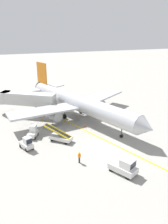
{
  "coord_description": "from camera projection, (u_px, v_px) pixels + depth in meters",
  "views": [
    {
      "loc": [
        -14.19,
        -27.47,
        17.57
      ],
      "look_at": [
        0.29,
        10.43,
        2.5
      ],
      "focal_mm": 35.91,
      "sensor_mm": 36.0,
      "label": 1
    }
  ],
  "objects": [
    {
      "name": "safety_cone_nose_right",
      "position": [
        85.0,
        125.0,
        42.97
      ],
      "size": [
        0.36,
        0.36,
        0.44
      ],
      "primitive_type": "cone",
      "color": "orange",
      "rests_on": "ground"
    },
    {
      "name": "pushback_tug",
      "position": [
        124.0,
        166.0,
        28.76
      ],
      "size": [
        3.34,
        4.07,
        2.2
      ],
      "color": "silver",
      "rests_on": "ground"
    },
    {
      "name": "airliner",
      "position": [
        77.0,
        102.0,
        45.98
      ],
      "size": [
        27.51,
        34.18,
        10.1
      ],
      "color": "#B2B5BA",
      "rests_on": "ground"
    },
    {
      "name": "ground_crew_marshaller",
      "position": [
        79.0,
        157.0,
        31.04
      ],
      "size": [
        0.36,
        0.24,
        1.7
      ],
      "color": "#26262D",
      "rests_on": "ground"
    },
    {
      "name": "taxi_line_yellow",
      "position": [
        95.0,
        135.0,
        39.4
      ],
      "size": [
        27.52,
        75.32,
        0.01
      ],
      "primitive_type": "cube",
      "rotation": [
        0.0,
        0.0,
        0.35
      ],
      "color": "yellow",
      "rests_on": "ground"
    },
    {
      "name": "belt_loader_forward_hold",
      "position": [
        60.0,
        137.0,
        37.19
      ],
      "size": [
        4.4,
        4.44,
        2.59
      ],
      "color": "silver",
      "rests_on": "ground"
    },
    {
      "name": "safety_cone_nose_left",
      "position": [
        43.0,
        119.0,
        45.89
      ],
      "size": [
        0.36,
        0.36,
        0.44
      ],
      "primitive_type": "cone",
      "color": "orange",
      "rests_on": "ground"
    },
    {
      "name": "baggage_tug_near_wing",
      "position": [
        27.0,
        144.0,
        34.64
      ],
      "size": [
        2.15,
        2.72,
        2.1
      ],
      "color": "silver",
      "rests_on": "ground"
    },
    {
      "name": "baggage_tug_by_cargo_door",
      "position": [
        33.0,
        132.0,
        38.53
      ],
      "size": [
        2.27,
        2.73,
        2.1
      ],
      "color": "silver",
      "rests_on": "ground"
    },
    {
      "name": "jet_bridge",
      "position": [
        22.0,
        98.0,
        48.12
      ],
      "size": [
        12.07,
        9.14,
        4.85
      ],
      "color": "beige",
      "rests_on": "ground"
    },
    {
      "name": "ground_plane",
      "position": [
        106.0,
        149.0,
        34.93
      ],
      "size": [
        300.0,
        300.0,
        0.0
      ],
      "primitive_type": "plane",
      "color": "#9E9B93"
    }
  ]
}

